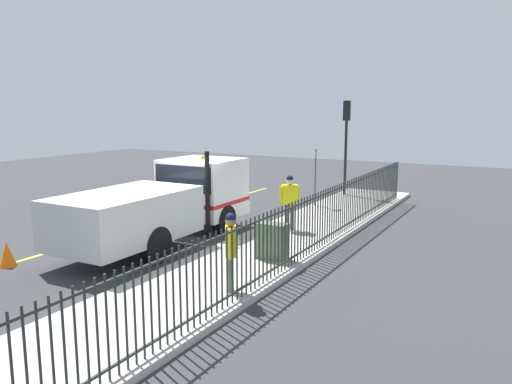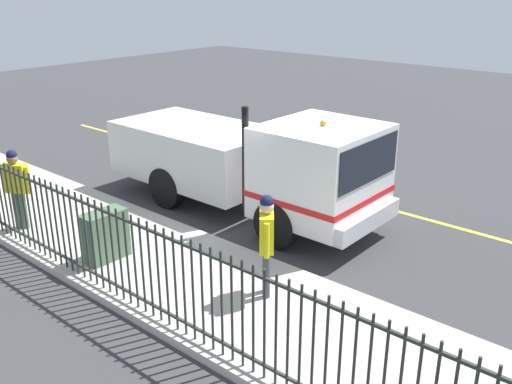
% 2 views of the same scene
% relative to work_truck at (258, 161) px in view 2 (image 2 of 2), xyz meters
% --- Properties ---
extents(ground_plane, '(50.35, 50.35, 0.00)m').
position_rel_work_truck_xyz_m(ground_plane, '(0.11, -0.08, -1.28)').
color(ground_plane, '#38383A').
rests_on(ground_plane, ground).
extents(sidewalk_slab, '(2.87, 22.89, 0.14)m').
position_rel_work_truck_xyz_m(sidewalk_slab, '(3.08, -0.08, -1.21)').
color(sidewalk_slab, '#B7B2A8').
rests_on(sidewalk_slab, ground).
extents(lane_marking, '(0.12, 20.60, 0.01)m').
position_rel_work_truck_xyz_m(lane_marking, '(-2.22, -0.08, -1.28)').
color(lane_marking, yellow).
rests_on(lane_marking, ground).
extents(work_truck, '(2.30, 6.77, 2.69)m').
position_rel_work_truck_xyz_m(work_truck, '(0.00, 0.00, 0.00)').
color(work_truck, white).
rests_on(work_truck, ground).
extents(worker_standing, '(0.52, 0.48, 1.73)m').
position_rel_work_truck_xyz_m(worker_standing, '(2.71, 2.48, -0.08)').
color(worker_standing, yellow).
rests_on(worker_standing, sidewalk_slab).
extents(pedestrian_distant, '(0.43, 0.55, 1.68)m').
position_rel_work_truck_xyz_m(pedestrian_distant, '(3.96, -3.04, -0.11)').
color(pedestrian_distant, yellow).
rests_on(pedestrian_distant, sidewalk_slab).
extents(iron_fence, '(0.04, 19.49, 1.58)m').
position_rel_work_truck_xyz_m(iron_fence, '(4.31, -0.08, -0.34)').
color(iron_fence, '#2D332D').
rests_on(iron_fence, sidewalk_slab).
extents(utility_cabinet, '(0.81, 0.41, 0.93)m').
position_rel_work_truck_xyz_m(utility_cabinet, '(3.64, -0.55, -0.67)').
color(utility_cabinet, '#4C6B4C').
rests_on(utility_cabinet, sidewalk_slab).
extents(traffic_cone, '(0.44, 0.44, 0.63)m').
position_rel_work_truck_xyz_m(traffic_cone, '(-2.09, -3.93, -0.96)').
color(traffic_cone, orange).
rests_on(traffic_cone, ground).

